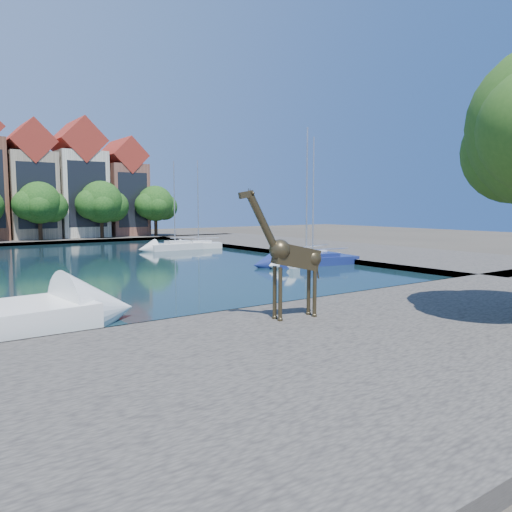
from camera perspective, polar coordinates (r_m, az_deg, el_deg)
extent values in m
plane|color=#38332B|center=(22.45, -0.38, -7.00)|extent=(160.00, 160.00, 0.00)
cube|color=black|center=(44.04, -18.63, -0.93)|extent=(38.00, 50.00, 0.08)
cube|color=#504C45|center=(17.31, 13.27, -10.20)|extent=(50.00, 14.00, 0.50)
cube|color=#504C45|center=(75.13, -25.74, 1.63)|extent=(60.00, 16.00, 0.50)
cube|color=#504C45|center=(56.49, 6.41, 0.97)|extent=(14.00, 52.00, 0.50)
cube|color=tan|center=(75.35, -24.44, 6.26)|extent=(5.88, 9.00, 11.50)
cube|color=maroon|center=(75.80, -24.67, 11.61)|extent=(5.94, 9.18, 5.94)
cube|color=black|center=(70.96, -23.74, 6.35)|extent=(4.80, 0.05, 8.62)
cube|color=beige|center=(76.88, -19.66, 6.61)|extent=(6.37, 9.00, 12.00)
cube|color=maroon|center=(77.38, -19.85, 12.11)|extent=(6.43, 9.18, 6.43)
cube|color=black|center=(72.58, -18.69, 6.71)|extent=(5.20, 0.05, 9.00)
cube|color=brown|center=(78.90, -15.07, 6.17)|extent=(5.39, 9.00, 10.50)
cube|color=maroon|center=(79.23, -15.20, 10.85)|extent=(5.44, 9.18, 5.44)
cube|color=black|center=(74.72, -13.87, 6.23)|extent=(4.40, 0.05, 7.88)
cylinder|color=#332114|center=(70.01, -23.43, 2.98)|extent=(0.50, 0.50, 3.20)
sphere|color=#123910|center=(69.96, -23.54, 5.61)|extent=(5.40, 5.40, 5.40)
sphere|color=#123910|center=(70.60, -22.28, 5.22)|extent=(4.05, 4.05, 4.05)
sphere|color=#123910|center=(69.27, -24.66, 5.34)|extent=(3.78, 3.78, 3.78)
cylinder|color=#332114|center=(72.10, -17.20, 3.26)|extent=(0.50, 0.50, 3.20)
sphere|color=#123910|center=(72.05, -17.28, 5.92)|extent=(5.80, 5.80, 5.80)
sphere|color=#123910|center=(72.89, -16.03, 5.49)|extent=(4.35, 4.35, 4.35)
sphere|color=#123910|center=(71.18, -18.39, 5.65)|extent=(4.06, 4.06, 4.06)
cylinder|color=#332114|center=(74.99, -11.38, 3.50)|extent=(0.50, 0.50, 3.20)
sphere|color=#123910|center=(74.94, -11.43, 5.91)|extent=(5.20, 5.20, 5.20)
sphere|color=#123910|center=(75.86, -10.43, 5.54)|extent=(3.90, 3.90, 3.90)
sphere|color=#123910|center=(74.00, -12.31, 5.70)|extent=(3.64, 3.64, 3.64)
cylinder|color=#392F1C|center=(19.39, 2.79, -4.38)|extent=(0.16, 0.16, 2.10)
cylinder|color=#392F1C|center=(19.76, 2.15, -4.18)|extent=(0.16, 0.16, 2.10)
cylinder|color=#392F1C|center=(20.22, 6.72, -3.99)|extent=(0.16, 0.16, 2.10)
cylinder|color=#392F1C|center=(20.58, 6.04, -3.81)|extent=(0.16, 0.16, 2.10)
cube|color=#392F1C|center=(19.81, 4.62, -0.09)|extent=(2.09, 0.83, 1.23)
cylinder|color=#392F1C|center=(18.97, 0.82, 3.80)|extent=(1.37, 0.49, 2.17)
cube|color=#392F1C|center=(18.64, -1.14, 7.04)|extent=(0.60, 0.26, 0.33)
cube|color=silver|center=(42.06, 5.76, -0.23)|extent=(7.26, 3.97, 0.99)
cube|color=silver|center=(42.03, 5.76, 0.22)|extent=(3.32, 2.35, 0.55)
cylinder|color=#B2B2B7|center=(41.85, 5.84, 7.31)|extent=(0.13, 0.13, 10.50)
cube|color=navy|center=(41.48, 6.48, -0.40)|extent=(7.89, 3.87, 0.87)
cube|color=navy|center=(41.45, 6.49, -0.01)|extent=(3.57, 2.38, 0.48)
cylinder|color=#B2B2B7|center=(41.24, 6.56, 6.66)|extent=(0.12, 0.12, 9.72)
cube|color=silver|center=(57.34, -6.58, 1.28)|extent=(5.37, 2.93, 0.81)
cube|color=silver|center=(57.32, -6.59, 1.55)|extent=(2.46, 1.74, 0.45)
cylinder|color=#B2B2B7|center=(57.16, -6.64, 6.14)|extent=(0.11, 0.11, 9.27)
cube|color=silver|center=(55.86, -9.23, 1.17)|extent=(6.07, 2.31, 0.91)
cube|color=silver|center=(55.84, -9.23, 1.48)|extent=(2.68, 1.56, 0.50)
cylinder|color=#B2B2B7|center=(55.69, -9.31, 6.04)|extent=(0.12, 0.12, 8.97)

